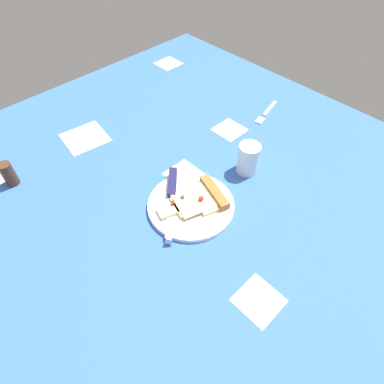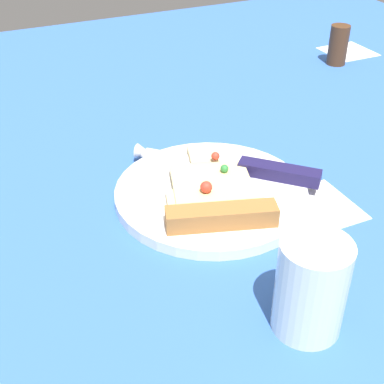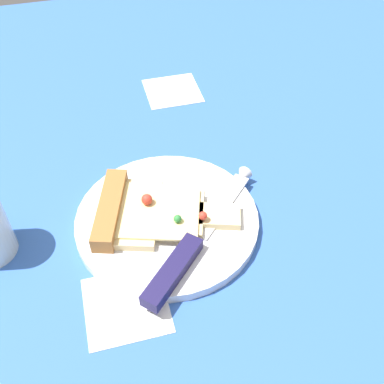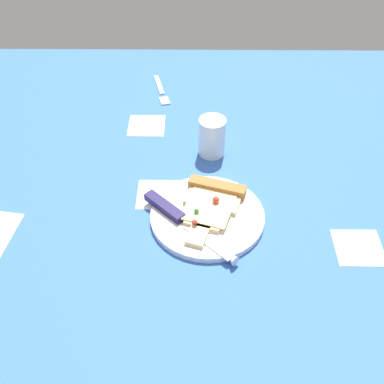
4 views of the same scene
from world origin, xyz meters
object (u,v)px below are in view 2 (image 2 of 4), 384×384
knife (243,167)px  pepper_shaker (338,45)px  drinking_glass (311,287)px  plate (211,194)px  pizza_slice (215,196)px

knife → pepper_shaker: size_ratio=2.58×
drinking_glass → plate: bearing=86.6°
plate → knife: size_ratio=1.23×
pizza_slice → plate: bearing=90.0°
drinking_glass → pizza_slice: bearing=88.5°
pizza_slice → knife: pizza_slice is taller
plate → pizza_slice: pizza_slice is taller
plate → pizza_slice: (-0.79, -2.49, 1.45)cm
pepper_shaker → drinking_glass: bearing=-129.5°
plate → drinking_glass: 21.75cm
pizza_slice → drinking_glass: 19.03cm
pizza_slice → pepper_shaker: 53.19cm
drinking_glass → pepper_shaker: (42.48, 51.49, -0.97)cm
drinking_glass → pepper_shaker: bearing=50.5°
pepper_shaker → knife: bearing=-141.9°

